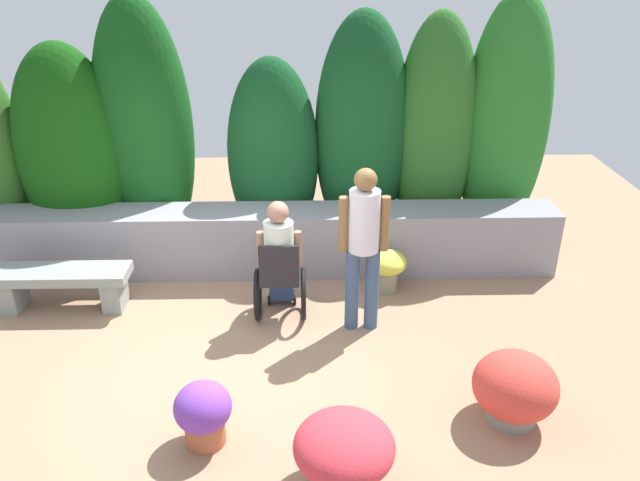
# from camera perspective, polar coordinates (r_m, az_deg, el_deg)

# --- Properties ---
(ground_plane) EXTENTS (12.16, 12.16, 0.00)m
(ground_plane) POSITION_cam_1_polar(r_m,az_deg,el_deg) (6.13, -8.11, -10.58)
(ground_plane) COLOR #9E795D
(stone_retaining_wall) EXTENTS (7.36, 0.57, 0.78)m
(stone_retaining_wall) POSITION_cam_1_polar(r_m,az_deg,el_deg) (7.43, -6.92, -0.02)
(stone_retaining_wall) COLOR gray
(stone_retaining_wall) RESTS_ON ground
(hedge_backdrop) EXTENTS (7.36, 1.10, 3.14)m
(hedge_backdrop) POSITION_cam_1_polar(r_m,az_deg,el_deg) (7.65, -6.14, 9.12)
(hedge_backdrop) COLOR #316522
(hedge_backdrop) RESTS_ON ground
(stone_bench) EXTENTS (1.46, 0.43, 0.46)m
(stone_bench) POSITION_cam_1_polar(r_m,az_deg,el_deg) (7.22, -22.66, -3.59)
(stone_bench) COLOR gray
(stone_bench) RESTS_ON ground
(person_in_wheelchair) EXTENTS (0.53, 0.66, 1.33)m
(person_in_wheelchair) POSITION_cam_1_polar(r_m,az_deg,el_deg) (6.39, -3.71, -2.13)
(person_in_wheelchair) COLOR black
(person_in_wheelchair) RESTS_ON ground
(person_standing_companion) EXTENTS (0.49, 0.30, 1.73)m
(person_standing_companion) POSITION_cam_1_polar(r_m,az_deg,el_deg) (6.02, 4.02, 0.05)
(person_standing_companion) COLOR #3A5376
(person_standing_companion) RESTS_ON ground
(flower_pot_purple_near) EXTENTS (0.45, 0.45, 0.55)m
(flower_pot_purple_near) POSITION_cam_1_polar(r_m,az_deg,el_deg) (5.11, -10.67, -15.26)
(flower_pot_purple_near) COLOR #AB5B3A
(flower_pot_purple_near) RESTS_ON ground
(flower_pot_terracotta_by_wall) EXTENTS (0.45, 0.45, 0.49)m
(flower_pot_terracotta_by_wall) POSITION_cam_1_polar(r_m,az_deg,el_deg) (7.02, 6.14, -2.41)
(flower_pot_terracotta_by_wall) COLOR gray
(flower_pot_terracotta_by_wall) RESTS_ON ground
(flower_pot_red_accent) EXTENTS (0.70, 0.70, 0.61)m
(flower_pot_red_accent) POSITION_cam_1_polar(r_m,az_deg,el_deg) (5.47, 17.45, -12.85)
(flower_pot_red_accent) COLOR gray
(flower_pot_red_accent) RESTS_ON ground
(flower_pot_small_foreground) EXTENTS (0.73, 0.73, 0.58)m
(flower_pot_small_foreground) POSITION_cam_1_polar(r_m,az_deg,el_deg) (4.67, 2.22, -18.78)
(flower_pot_small_foreground) COLOR #4D5854
(flower_pot_small_foreground) RESTS_ON ground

